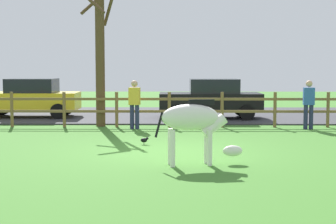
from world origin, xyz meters
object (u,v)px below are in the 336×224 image
Objects in this scene: zebra at (194,122)px; parked_car_yellow at (30,97)px; visitor_left_of_tree at (309,102)px; parked_car_black at (211,98)px; crow_on_grass at (144,140)px; visitor_right_of_tree at (134,102)px; bare_tree at (100,58)px.

parked_car_yellow reaches higher than zebra.
parked_car_black is at bearing 133.97° from visitor_left_of_tree.
visitor_left_of_tree is at bearing 33.22° from crow_on_grass.
parked_car_yellow is (-5.08, 7.03, 0.72)m from crow_on_grass.
parked_car_yellow is 2.46× the size of visitor_right_of_tree.
crow_on_grass is (-1.23, 2.84, -0.80)m from zebra.
bare_tree is at bearing -149.60° from parked_car_black.
zebra is at bearing -66.96° from bare_tree.
zebra is 7.53m from visitor_left_of_tree.
parked_car_black and parked_car_yellow have the same top height.
bare_tree reaches higher than visitor_right_of_tree.
visitor_right_of_tree is at bearing -38.14° from parked_car_yellow.
parked_car_yellow is at bearing 122.56° from zebra.
parked_car_black reaches higher than crow_on_grass.
visitor_right_of_tree is at bearing -32.37° from bare_tree.
bare_tree reaches higher than zebra.
zebra is 1.17× the size of visitor_left_of_tree.
parked_car_yellow is 10.98m from visitor_left_of_tree.
visitor_left_of_tree is (10.39, -3.55, 0.06)m from parked_car_yellow.
zebra is 0.48× the size of parked_car_yellow.
bare_tree is 7.86m from zebra.
visitor_left_of_tree is at bearing -6.28° from bare_tree.
parked_car_black is 0.99× the size of parked_car_yellow.
parked_car_black is at bearing -3.04° from parked_car_yellow.
visitor_left_of_tree reaches higher than parked_car_black.
parked_car_yellow is 5.78m from visitor_right_of_tree.
bare_tree reaches higher than parked_car_black.
parked_car_yellow reaches higher than crow_on_grass.
crow_on_grass is 3.59m from visitor_right_of_tree.
zebra is at bearing -74.40° from visitor_right_of_tree.
parked_car_black is 4.23m from visitor_right_of_tree.
parked_car_black is 2.45× the size of visitor_left_of_tree.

